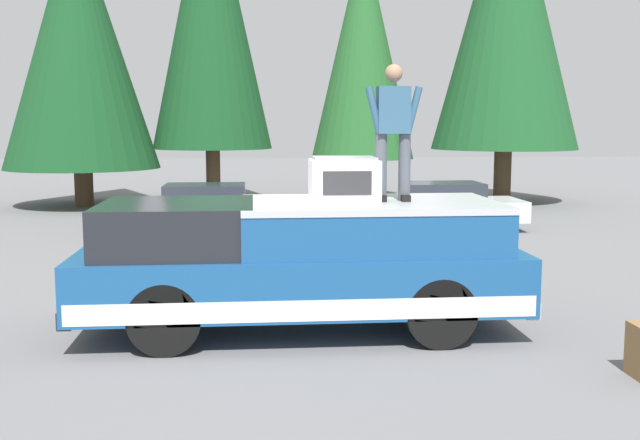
{
  "coord_description": "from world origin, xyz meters",
  "views": [
    {
      "loc": [
        -9.73,
        -0.05,
        2.65
      ],
      "look_at": [
        0.16,
        -0.92,
        1.35
      ],
      "focal_mm": 42.67,
      "sensor_mm": 36.0,
      "label": 1
    }
  ],
  "objects_px": {
    "parked_car_maroon": "(202,209)",
    "parked_car_silver": "(439,206)",
    "compressor_unit": "(344,180)",
    "pickup_truck": "(300,263)",
    "person_on_truck_bed": "(393,129)"
  },
  "relations": [
    {
      "from": "pickup_truck",
      "to": "parked_car_maroon",
      "type": "relative_size",
      "value": 1.35
    },
    {
      "from": "compressor_unit",
      "to": "parked_car_maroon",
      "type": "bearing_deg",
      "value": 14.98
    },
    {
      "from": "pickup_truck",
      "to": "parked_car_silver",
      "type": "distance_m",
      "value": 9.52
    },
    {
      "from": "parked_car_maroon",
      "to": "parked_car_silver",
      "type": "bearing_deg",
      "value": -89.77
    },
    {
      "from": "parked_car_silver",
      "to": "parked_car_maroon",
      "type": "bearing_deg",
      "value": 90.23
    },
    {
      "from": "pickup_truck",
      "to": "parked_car_maroon",
      "type": "bearing_deg",
      "value": 11.73
    },
    {
      "from": "pickup_truck",
      "to": "parked_car_silver",
      "type": "height_order",
      "value": "pickup_truck"
    },
    {
      "from": "person_on_truck_bed",
      "to": "parked_car_maroon",
      "type": "xyz_separation_m",
      "value": [
        8.66,
        2.96,
        -1.97
      ]
    },
    {
      "from": "person_on_truck_bed",
      "to": "parked_car_maroon",
      "type": "distance_m",
      "value": 9.36
    },
    {
      "from": "parked_car_silver",
      "to": "parked_car_maroon",
      "type": "relative_size",
      "value": 1.0
    },
    {
      "from": "pickup_truck",
      "to": "parked_car_silver",
      "type": "xyz_separation_m",
      "value": [
        8.67,
        -3.91,
        -0.29
      ]
    },
    {
      "from": "person_on_truck_bed",
      "to": "parked_car_maroon",
      "type": "height_order",
      "value": "person_on_truck_bed"
    },
    {
      "from": "compressor_unit",
      "to": "parked_car_silver",
      "type": "xyz_separation_m",
      "value": [
        8.76,
        -3.37,
        -1.35
      ]
    },
    {
      "from": "compressor_unit",
      "to": "parked_car_silver",
      "type": "distance_m",
      "value": 9.48
    },
    {
      "from": "person_on_truck_bed",
      "to": "parked_car_silver",
      "type": "height_order",
      "value": "person_on_truck_bed"
    }
  ]
}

